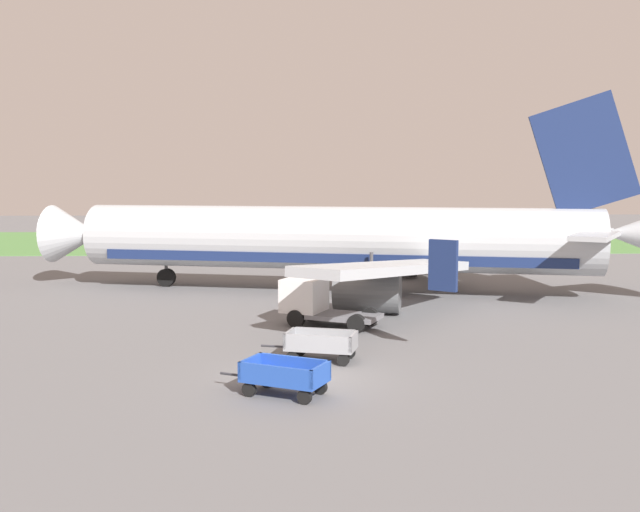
{
  "coord_description": "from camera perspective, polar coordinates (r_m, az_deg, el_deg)",
  "views": [
    {
      "loc": [
        -0.5,
        -23.68,
        6.61
      ],
      "look_at": [
        0.96,
        12.29,
        2.8
      ],
      "focal_mm": 41.01,
      "sensor_mm": 36.0,
      "label": 1
    }
  ],
  "objects": [
    {
      "name": "ground_plane",
      "position": [
        24.59,
        -1.08,
        -9.55
      ],
      "size": [
        220.0,
        220.0,
        0.0
      ],
      "primitive_type": "plane",
      "color": "slate"
    },
    {
      "name": "service_truck_beside_carts",
      "position": [
        33.18,
        -0.48,
        -3.52
      ],
      "size": [
        4.77,
        3.6,
        2.1
      ],
      "color": "slate",
      "rests_on": "ground"
    },
    {
      "name": "baggage_cart_nearest",
      "position": [
        22.66,
        -2.8,
        -9.34
      ],
      "size": [
        3.5,
        2.38,
        1.07
      ],
      "color": "#234CB2",
      "rests_on": "ground"
    },
    {
      "name": "baggage_cart_second_in_row",
      "position": [
        26.78,
        0.07,
        -6.92
      ],
      "size": [
        3.62,
        2.03,
        1.07
      ],
      "color": "gray",
      "rests_on": "ground"
    },
    {
      "name": "airplane",
      "position": [
        42.59,
        2.45,
        1.25
      ],
      "size": [
        37.29,
        30.19,
        11.34
      ],
      "color": "#B2B7BC",
      "rests_on": "ground"
    },
    {
      "name": "grass_strip",
      "position": [
        77.63,
        -1.95,
        1.18
      ],
      "size": [
        220.0,
        28.0,
        0.06
      ],
      "primitive_type": "cube",
      "color": "#518442",
      "rests_on": "ground"
    }
  ]
}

